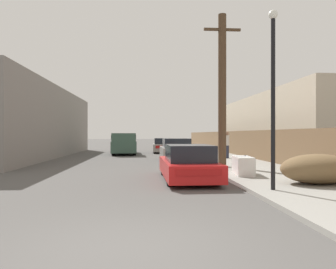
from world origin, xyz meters
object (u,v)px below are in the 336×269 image
at_px(pedestrian, 227,144).
at_px(discarded_fridge, 243,165).
at_px(car_parked_mid, 176,150).
at_px(street_lamp, 273,86).
at_px(pickup_truck, 124,144).
at_px(car_parked_far, 163,146).
at_px(utility_pole, 222,89).
at_px(brush_pile, 318,169).
at_px(parked_sports_car_red, 188,164).

bearing_deg(pedestrian, discarded_fridge, -100.15).
height_order(car_parked_mid, street_lamp, street_lamp).
bearing_deg(discarded_fridge, street_lamp, -87.03).
relative_size(pickup_truck, street_lamp, 1.11).
bearing_deg(car_parked_far, utility_pole, -80.43).
relative_size(discarded_fridge, car_parked_mid, 0.38).
xyz_separation_m(discarded_fridge, brush_pile, (1.63, -2.52, 0.12)).
distance_m(car_parked_mid, car_parked_far, 8.98).
bearing_deg(car_parked_mid, utility_pole, -71.82).
relative_size(discarded_fridge, parked_sports_car_red, 0.34).
bearing_deg(pickup_truck, brush_pile, 109.82).
xyz_separation_m(car_parked_mid, pickup_truck, (-3.71, 6.53, 0.23)).
height_order(pickup_truck, street_lamp, street_lamp).
height_order(brush_pile, pedestrian, pedestrian).
bearing_deg(brush_pile, pedestrian, 90.61).
distance_m(pickup_truck, brush_pile, 18.87).
height_order(parked_sports_car_red, pedestrian, pedestrian).
height_order(utility_pole, pedestrian, utility_pole).
height_order(car_parked_far, utility_pole, utility_pole).
bearing_deg(utility_pole, discarded_fridge, -89.01).
bearing_deg(pickup_truck, discarded_fridge, 107.81).
xyz_separation_m(parked_sports_car_red, car_parked_mid, (0.42, 8.96, 0.07)).
bearing_deg(parked_sports_car_red, street_lamp, -56.38).
relative_size(car_parked_mid, street_lamp, 0.84).
relative_size(discarded_fridge, car_parked_far, 0.38).
distance_m(discarded_fridge, pickup_truck, 15.94).
bearing_deg(utility_pole, brush_pile, -73.53).
xyz_separation_m(car_parked_far, utility_pole, (2.05, -14.21, 3.25)).
height_order(utility_pole, brush_pile, utility_pole).
height_order(discarded_fridge, car_parked_far, car_parked_far).
bearing_deg(pedestrian, street_lamp, -98.21).
height_order(discarded_fridge, pickup_truck, pickup_truck).
bearing_deg(pedestrian, car_parked_mid, -179.28).
bearing_deg(discarded_fridge, pedestrian, 86.25).
distance_m(parked_sports_car_red, pickup_truck, 15.84).
height_order(parked_sports_car_red, street_lamp, street_lamp).
xyz_separation_m(car_parked_mid, brush_pile, (3.44, -10.93, -0.07)).
relative_size(parked_sports_car_red, pickup_truck, 0.84).
bearing_deg(pickup_truck, utility_pole, 112.46).
xyz_separation_m(discarded_fridge, pickup_truck, (-5.51, 14.95, 0.42)).
distance_m(parked_sports_car_red, brush_pile, 4.33).
relative_size(parked_sports_car_red, pedestrian, 2.71).
bearing_deg(brush_pile, discarded_fridge, 122.93).
relative_size(utility_pole, street_lamp, 1.46).
bearing_deg(car_parked_mid, pedestrian, 0.41).
height_order(car_parked_mid, utility_pole, utility_pole).
relative_size(discarded_fridge, pedestrian, 0.93).
bearing_deg(car_parked_mid, pickup_truck, 119.24).
relative_size(pickup_truck, pedestrian, 3.24).
relative_size(discarded_fridge, street_lamp, 0.32).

